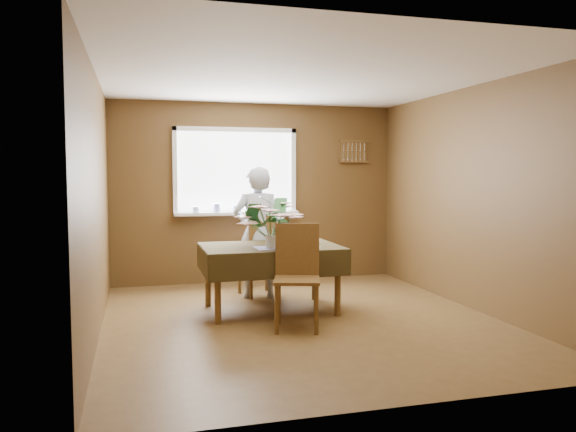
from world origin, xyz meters
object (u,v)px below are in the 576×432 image
object	(u,v)px
dining_table	(270,253)
chair_far	(262,252)
flower_bouquet	(271,218)
chair_near	(297,272)
seated_woman	(257,233)

from	to	relation	value
dining_table	chair_far	world-z (taller)	chair_far
dining_table	chair_far	distance (m)	0.76
dining_table	chair_far	xyz separation A→B (m)	(0.07, 0.75, -0.09)
flower_bouquet	chair_near	bearing A→B (deg)	-70.79
chair_far	seated_woman	size ratio (longest dim) A/B	0.64
dining_table	chair_near	bearing A→B (deg)	-81.42
dining_table	seated_woman	world-z (taller)	seated_woman
flower_bouquet	seated_woman	bearing A→B (deg)	86.84
chair_near	flower_bouquet	xyz separation A→B (m)	(-0.16, 0.45, 0.50)
seated_woman	flower_bouquet	bearing A→B (deg)	92.59
flower_bouquet	chair_far	bearing A→B (deg)	83.07
chair_far	chair_near	xyz separation A→B (m)	(0.04, -1.45, -0.00)
chair_far	seated_woman	world-z (taller)	seated_woman
chair_far	seated_woman	distance (m)	0.26
chair_far	chair_near	world-z (taller)	chair_far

